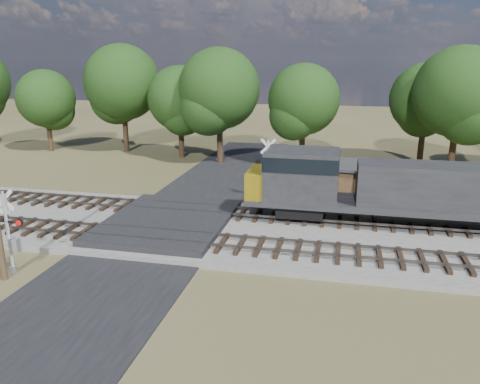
# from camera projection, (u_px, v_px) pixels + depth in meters

# --- Properties ---
(ground) EXTENTS (160.00, 160.00, 0.00)m
(ground) POSITION_uv_depth(u_px,v_px,m) (165.00, 231.00, 27.43)
(ground) COLOR #434324
(ground) RESTS_ON ground
(ballast_bed) EXTENTS (140.00, 10.00, 0.30)m
(ballast_bed) POSITION_uv_depth(u_px,v_px,m) (339.00, 239.00, 25.78)
(ballast_bed) COLOR gray
(ballast_bed) RESTS_ON ground
(road) EXTENTS (7.00, 60.00, 0.08)m
(road) POSITION_uv_depth(u_px,v_px,m) (165.00, 230.00, 27.42)
(road) COLOR black
(road) RESTS_ON ground
(crossing_panel) EXTENTS (7.00, 9.00, 0.62)m
(crossing_panel) POSITION_uv_depth(u_px,v_px,m) (168.00, 223.00, 27.81)
(crossing_panel) COLOR #262628
(crossing_panel) RESTS_ON ground
(track_near) EXTENTS (140.00, 2.60, 0.33)m
(track_near) POSITION_uv_depth(u_px,v_px,m) (206.00, 241.00, 24.79)
(track_near) COLOR black
(track_near) RESTS_ON ballast_bed
(track_far) EXTENTS (140.00, 2.60, 0.33)m
(track_far) POSITION_uv_depth(u_px,v_px,m) (229.00, 212.00, 29.48)
(track_far) COLOR black
(track_far) RESTS_ON ballast_bed
(crossing_signal_near) EXTENTS (1.66, 0.36, 4.11)m
(crossing_signal_near) POSITION_uv_depth(u_px,v_px,m) (10.00, 239.00, 21.63)
(crossing_signal_near) COLOR silver
(crossing_signal_near) RESTS_ON ground
(crossing_signal_far) EXTENTS (1.80, 0.42, 4.47)m
(crossing_signal_far) POSITION_uv_depth(u_px,v_px,m) (266.00, 175.00, 32.80)
(crossing_signal_far) COLOR silver
(crossing_signal_far) RESTS_ON ground
(equipment_shed) EXTENTS (4.46, 4.46, 2.83)m
(equipment_shed) POSITION_uv_depth(u_px,v_px,m) (351.00, 183.00, 32.31)
(equipment_shed) COLOR #432E1D
(equipment_shed) RESTS_ON ground
(treeline) EXTENTS (78.89, 11.60, 11.41)m
(treeline) POSITION_uv_depth(u_px,v_px,m) (324.00, 91.00, 42.85)
(treeline) COLOR black
(treeline) RESTS_ON ground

